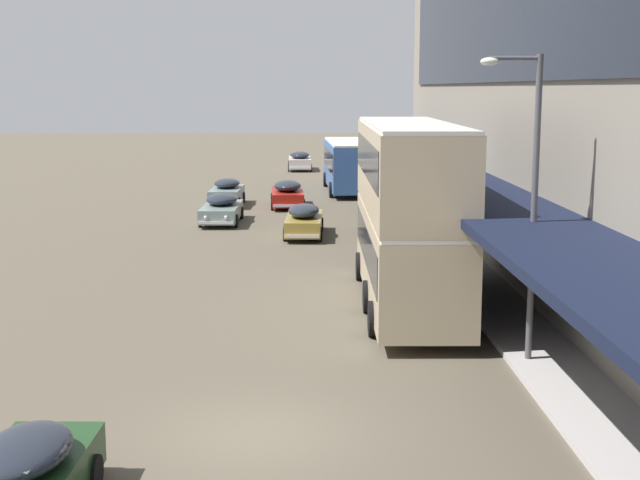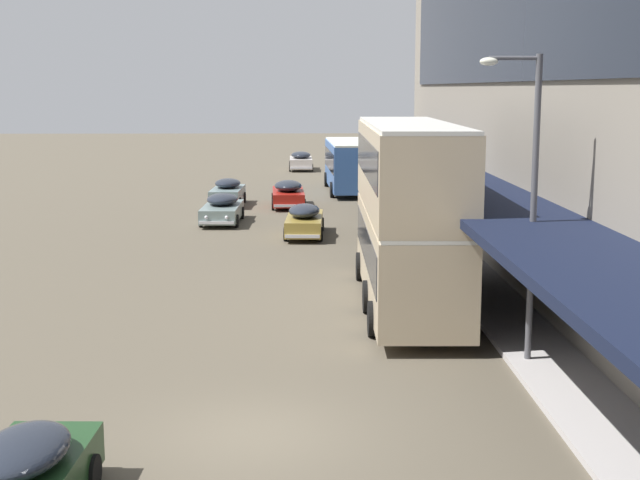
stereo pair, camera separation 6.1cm
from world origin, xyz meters
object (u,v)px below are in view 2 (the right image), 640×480
Objects in this scene: transit_bus_kerbside_rear at (348,163)px; street_lamp at (528,187)px; sedan_lead_near at (222,208)px; transit_bus_kerbside_front at (408,208)px; sedan_oncoming_front at (301,161)px; sedan_oncoming_rear at (304,220)px; sedan_trailing_near at (288,194)px; sedan_second_mid at (228,192)px.

transit_bus_kerbside_rear is 37.73m from street_lamp.
transit_bus_kerbside_front is at bearing -67.50° from sedan_lead_near.
transit_bus_kerbside_rear is 16.44m from sedan_oncoming_front.
street_lamp is at bearing -70.54° from transit_bus_kerbside_front.
transit_bus_kerbside_rear is at bearing 80.68° from sedan_oncoming_rear.
sedan_oncoming_rear is at bearing -89.66° from sedan_oncoming_front.
street_lamp is (5.56, -53.67, 3.68)m from sedan_oncoming_front.
street_lamp is at bearing -74.79° from sedan_oncoming_rear.
sedan_trailing_near is 6.94m from sedan_lead_near.
sedan_second_mid is at bearing -100.64° from sedan_oncoming_front.
street_lamp reaches higher than sedan_second_mid.
transit_bus_kerbside_rear reaches higher than sedan_lead_near.
sedan_second_mid is at bearing 92.40° from sedan_lead_near.
transit_bus_kerbside_front is at bearing -72.74° from sedan_second_mid.
transit_bus_kerbside_front is 14.15m from sedan_oncoming_rear.
sedan_oncoming_rear is at bearing 103.24° from transit_bus_kerbside_front.
sedan_lead_near is 1.09× the size of sedan_second_mid.
sedan_oncoming_rear is 1.09× the size of sedan_second_mid.
sedan_lead_near is at bearing -117.70° from transit_bus_kerbside_rear.
sedan_lead_near is at bearing 112.50° from transit_bus_kerbside_front.
sedan_oncoming_front is at bearing 101.03° from transit_bus_kerbside_rear.
sedan_second_mid is at bearing -137.88° from transit_bus_kerbside_rear.
sedan_second_mid is (-3.57, 0.76, 0.01)m from sedan_trailing_near.
sedan_lead_near is 0.67× the size of street_lamp.
transit_bus_kerbside_front is 19.48m from sedan_lead_near.
sedan_oncoming_front reaches higher than sedan_lead_near.
sedan_lead_near is (-4.20, 4.28, -0.01)m from sedan_oncoming_rear.
transit_bus_kerbside_front is 47.73m from sedan_oncoming_front.
sedan_second_mid is 0.92× the size of sedan_oncoming_front.
transit_bus_kerbside_rear is 2.01× the size of sedan_oncoming_rear.
sedan_lead_near is (-7.14, -13.59, -1.20)m from transit_bus_kerbside_rear.
sedan_lead_near is at bearing -118.25° from sedan_trailing_near.
transit_bus_kerbside_rear is 10.08m from sedan_second_mid.
sedan_oncoming_front is (0.71, 23.58, 0.01)m from sedan_trailing_near.
sedan_oncoming_front is (-0.20, 33.97, 0.03)m from sedan_oncoming_rear.
sedan_oncoming_rear is 20.75m from street_lamp.
transit_bus_kerbside_front reaches higher than sedan_oncoming_front.
transit_bus_kerbside_rear reaches higher than sedan_second_mid.
transit_bus_kerbside_rear is (-0.26, 31.45, -1.18)m from transit_bus_kerbside_front.
transit_bus_kerbside_front is at bearing -85.91° from sedan_oncoming_front.
street_lamp reaches higher than sedan_oncoming_front.
sedan_lead_near is 6.88m from sedan_second_mid.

